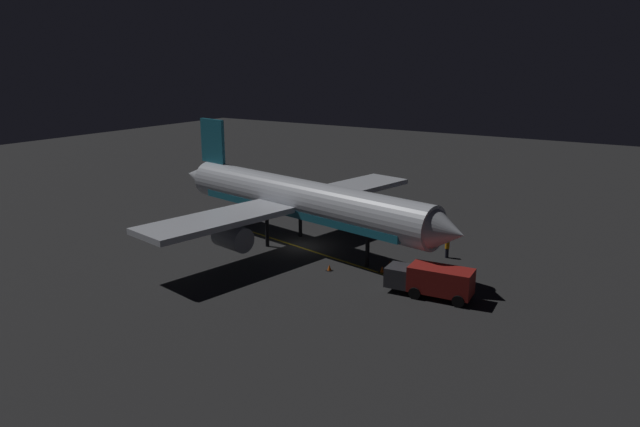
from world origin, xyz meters
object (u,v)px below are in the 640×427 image
airliner (297,200)px  catering_truck (390,213)px  baggage_truck (432,281)px  ground_crew_worker (447,248)px  traffic_cone_near_right (390,264)px  traffic_cone_near_left (382,270)px  traffic_cone_under_wing (329,268)px

airliner → catering_truck: (-11.63, 3.92, -3.23)m
baggage_truck → ground_crew_worker: bearing=-166.1°
ground_crew_worker → traffic_cone_near_right: 5.95m
traffic_cone_near_left → traffic_cone_near_right: 1.46m
ground_crew_worker → traffic_cone_near_left: bearing=-26.2°
catering_truck → traffic_cone_near_left: 15.20m
traffic_cone_near_right → baggage_truck: bearing=53.3°
ground_crew_worker → traffic_cone_under_wing: size_ratio=3.16×
ground_crew_worker → traffic_cone_near_right: size_ratio=3.16×
airliner → traffic_cone_near_right: (0.80, 10.00, -4.15)m
catering_truck → ground_crew_worker: 11.89m
baggage_truck → catering_truck: baggage_truck is taller
airliner → baggage_truck: bearing=72.6°
airliner → traffic_cone_under_wing: (4.24, 6.12, -4.15)m
traffic_cone_near_left → traffic_cone_near_right: size_ratio=1.00×
baggage_truck → airliner: bearing=-107.4°
baggage_truck → traffic_cone_under_wing: size_ratio=11.92×
airliner → traffic_cone_near_right: size_ratio=63.53×
airliner → traffic_cone_near_left: size_ratio=63.53×
baggage_truck → traffic_cone_near_left: size_ratio=11.92×
baggage_truck → traffic_cone_near_right: (-4.03, -5.41, -0.98)m
traffic_cone_near_left → traffic_cone_under_wing: size_ratio=1.00×
traffic_cone_under_wing → airliner: bearing=-124.7°
baggage_truck → traffic_cone_near_right: bearing=-126.7°
baggage_truck → traffic_cone_near_left: 6.05m
baggage_truck → catering_truck: bearing=-145.1°
ground_crew_worker → baggage_truck: bearing=13.9°
airliner → catering_truck: airliner is taller
catering_truck → baggage_truck: bearing=34.9°
airliner → ground_crew_worker: bearing=107.6°
catering_truck → traffic_cone_near_right: bearing=26.1°
baggage_truck → traffic_cone_near_right: 6.82m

